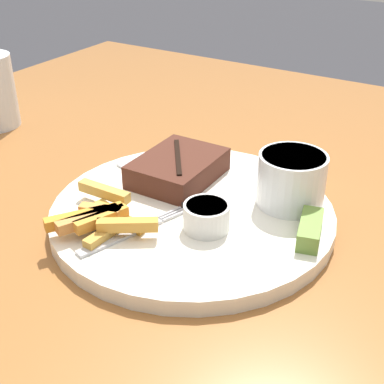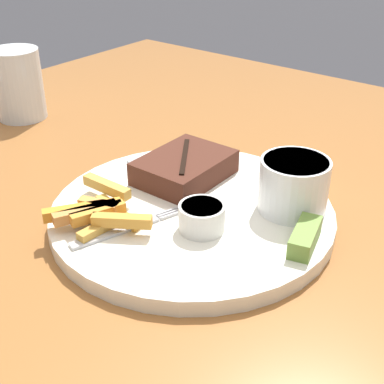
# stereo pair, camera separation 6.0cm
# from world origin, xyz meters

# --- Properties ---
(dining_table) EXTENTS (1.21, 1.24, 0.77)m
(dining_table) POSITION_xyz_m (0.00, 0.00, 0.69)
(dining_table) COLOR #935B2D
(dining_table) RESTS_ON ground_plane
(dinner_plate) EXTENTS (0.32, 0.32, 0.02)m
(dinner_plate) POSITION_xyz_m (0.00, 0.00, 0.78)
(dinner_plate) COLOR silver
(dinner_plate) RESTS_ON dining_table
(steak_portion) EXTENTS (0.12, 0.09, 0.03)m
(steak_portion) POSITION_xyz_m (0.05, 0.05, 0.81)
(steak_portion) COLOR #472319
(steak_portion) RESTS_ON dinner_plate
(fries_pile) EXTENTS (0.10, 0.13, 0.02)m
(fries_pile) POSITION_xyz_m (-0.08, 0.06, 0.80)
(fries_pile) COLOR gold
(fries_pile) RESTS_ON dinner_plate
(coleslaw_cup) EXTENTS (0.08, 0.08, 0.06)m
(coleslaw_cup) POSITION_xyz_m (0.07, -0.09, 0.82)
(coleslaw_cup) COLOR white
(coleslaw_cup) RESTS_ON dinner_plate
(dipping_sauce_cup) EXTENTS (0.05, 0.05, 0.03)m
(dipping_sauce_cup) POSITION_xyz_m (-0.03, -0.04, 0.81)
(dipping_sauce_cup) COLOR silver
(dipping_sauce_cup) RESTS_ON dinner_plate
(pickle_spear) EXTENTS (0.07, 0.04, 0.02)m
(pickle_spear) POSITION_xyz_m (0.01, -0.14, 0.80)
(pickle_spear) COLOR olive
(pickle_spear) RESTS_ON dinner_plate
(fork_utensil) EXTENTS (0.13, 0.05, 0.00)m
(fork_utensil) POSITION_xyz_m (-0.08, 0.03, 0.79)
(fork_utensil) COLOR #B7B7BC
(fork_utensil) RESTS_ON dinner_plate
(knife_utensil) EXTENTS (0.07, 0.16, 0.01)m
(knife_utensil) POSITION_xyz_m (0.01, 0.04, 0.79)
(knife_utensil) COLOR #B7B7BC
(knife_utensil) RESTS_ON dinner_plate
(drinking_glass) EXTENTS (0.08, 0.08, 0.11)m
(drinking_glass) POSITION_xyz_m (0.08, 0.42, 0.83)
(drinking_glass) COLOR silver
(drinking_glass) RESTS_ON dining_table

